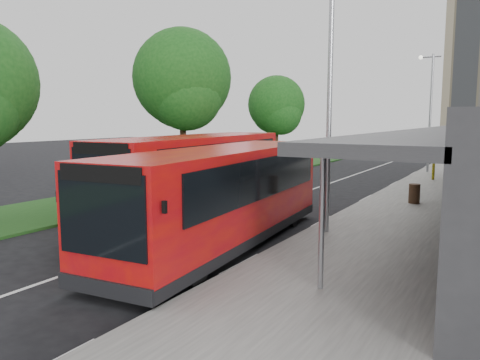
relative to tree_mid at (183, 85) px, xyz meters
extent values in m
plane|color=black|center=(7.01, -9.05, -5.72)|extent=(120.00, 120.00, 0.00)
cube|color=slate|center=(13.01, 10.95, -5.64)|extent=(5.00, 80.00, 0.15)
cube|color=#174014|center=(0.01, 10.95, -5.67)|extent=(5.00, 80.00, 0.10)
cube|color=silver|center=(7.01, 5.95, -5.71)|extent=(0.12, 70.00, 0.01)
cube|color=silver|center=(10.31, -11.05, -5.71)|extent=(0.12, 2.00, 0.01)
cube|color=silver|center=(10.31, -5.05, -5.71)|extent=(0.12, 2.00, 0.01)
cube|color=silver|center=(10.31, 0.95, -5.71)|extent=(0.12, 2.00, 0.01)
cube|color=silver|center=(10.31, 6.95, -5.71)|extent=(0.12, 2.00, 0.01)
cube|color=silver|center=(10.31, 12.95, -5.71)|extent=(0.12, 2.00, 0.01)
cube|color=silver|center=(10.31, 18.95, -5.71)|extent=(0.12, 2.00, 0.01)
cube|color=silver|center=(10.31, 24.95, -5.71)|extent=(0.12, 2.00, 0.01)
cube|color=silver|center=(10.31, 30.95, -5.71)|extent=(0.12, 2.00, 0.01)
cube|color=silver|center=(10.31, 36.95, -5.71)|extent=(0.12, 2.00, 0.01)
cube|color=#302F32|center=(14.21, -1.05, -2.42)|extent=(2.80, 26.00, 0.25)
cylinder|color=#93959B|center=(12.91, -12.05, -4.07)|extent=(0.12, 0.12, 3.30)
cylinder|color=#93959B|center=(12.91, 9.95, -4.07)|extent=(0.12, 0.12, 3.30)
cylinder|color=#352515|center=(0.01, -0.05, -3.55)|extent=(0.36, 0.36, 4.33)
sphere|color=#134914|center=(0.01, -0.05, 0.38)|extent=(5.51, 5.51, 5.51)
sphere|color=#134914|center=(0.61, -0.45, -0.60)|extent=(3.93, 3.93, 3.93)
sphere|color=#134914|center=(-0.49, 0.45, -0.31)|extent=(4.33, 4.33, 4.33)
cylinder|color=#352515|center=(0.01, 11.95, -3.96)|extent=(0.36, 0.36, 3.51)
sphere|color=#134914|center=(0.01, 11.95, -0.78)|extent=(4.46, 4.46, 4.46)
sphere|color=#134914|center=(0.61, 11.55, -1.57)|extent=(3.19, 3.19, 3.19)
sphere|color=#134914|center=(-0.49, 12.45, -1.33)|extent=(3.51, 3.51, 3.51)
cylinder|color=#93959B|center=(11.21, -7.05, -1.57)|extent=(0.16, 0.16, 8.00)
cylinder|color=#93959B|center=(11.21, 12.95, -1.57)|extent=(0.16, 0.16, 8.00)
cylinder|color=#93959B|center=(11.01, 12.95, 2.23)|extent=(1.40, 0.10, 0.10)
sphere|color=silver|center=(10.41, 12.95, 2.23)|extent=(0.28, 0.28, 0.28)
cube|color=red|center=(8.93, -9.79, -4.07)|extent=(3.32, 10.49, 2.60)
cube|color=black|center=(8.93, -9.79, -5.34)|extent=(3.34, 10.51, 0.29)
cube|color=black|center=(9.36, -14.95, -3.80)|extent=(2.21, 0.24, 1.72)
cube|color=black|center=(8.49, -4.63, -3.65)|extent=(2.16, 0.23, 1.28)
cube|color=black|center=(7.66, -9.60, -3.60)|extent=(0.80, 8.82, 1.18)
cube|color=black|center=(10.15, -9.39, -3.60)|extent=(0.80, 8.82, 1.18)
cube|color=black|center=(9.37, -14.96, -5.32)|extent=(2.45, 0.29, 0.34)
cube|color=black|center=(9.37, -14.96, -2.96)|extent=(2.06, 0.21, 0.34)
cube|color=black|center=(7.98, -14.85, -3.55)|extent=(0.09, 0.09, 0.25)
cube|color=black|center=(10.72, -14.62, -3.55)|extent=(0.09, 0.09, 0.25)
cylinder|color=black|center=(8.18, -13.20, -5.27)|extent=(0.37, 0.91, 0.88)
cylinder|color=black|center=(10.24, -13.03, -5.27)|extent=(0.37, 0.91, 0.88)
cylinder|color=black|center=(7.62, -6.55, -5.27)|extent=(0.37, 0.91, 0.88)
cylinder|color=black|center=(9.67, -6.37, -5.27)|extent=(0.37, 0.91, 0.88)
cube|color=red|center=(5.06, -5.80, -3.97)|extent=(3.34, 11.08, 2.76)
cube|color=black|center=(5.06, -5.80, -5.32)|extent=(3.36, 11.10, 0.31)
cube|color=black|center=(5.43, -11.27, -3.69)|extent=(2.34, 0.21, 1.82)
cube|color=black|center=(4.68, -0.33, -3.53)|extent=(2.29, 0.21, 1.35)
cube|color=black|center=(3.72, -5.58, -3.48)|extent=(0.69, 9.35, 1.25)
cube|color=black|center=(6.35, -5.40, -3.48)|extent=(0.69, 9.35, 1.25)
cube|color=black|center=(5.43, -11.28, -5.30)|extent=(2.60, 0.26, 0.36)
cube|color=black|center=(5.43, -11.28, -2.80)|extent=(2.18, 0.19, 0.36)
cube|color=black|center=(3.96, -11.15, -3.43)|extent=(0.09, 0.09, 0.26)
cube|color=black|center=(6.87, -10.95, -3.43)|extent=(0.09, 0.09, 0.26)
cylinder|color=black|center=(4.21, -9.41, -5.25)|extent=(0.38, 0.96, 0.94)
cylinder|color=black|center=(6.39, -9.26, -5.25)|extent=(0.38, 0.96, 0.94)
cylinder|color=black|center=(3.72, -2.35, -5.25)|extent=(0.38, 0.96, 0.94)
cylinder|color=black|center=(5.91, -2.20, -5.25)|extent=(0.38, 0.96, 0.94)
cylinder|color=#362316|center=(12.71, -0.19, -5.14)|extent=(0.54, 0.54, 0.85)
cylinder|color=#DAC10B|center=(12.20, 8.69, -5.06)|extent=(0.21, 0.21, 1.01)
imported|color=#4E0B0D|center=(8.79, 28.69, -5.19)|extent=(1.26, 3.09, 1.05)
imported|color=navy|center=(6.37, 34.52, -5.19)|extent=(2.33, 3.39, 1.06)
camera|label=1|loc=(16.40, -21.41, -1.88)|focal=35.00mm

